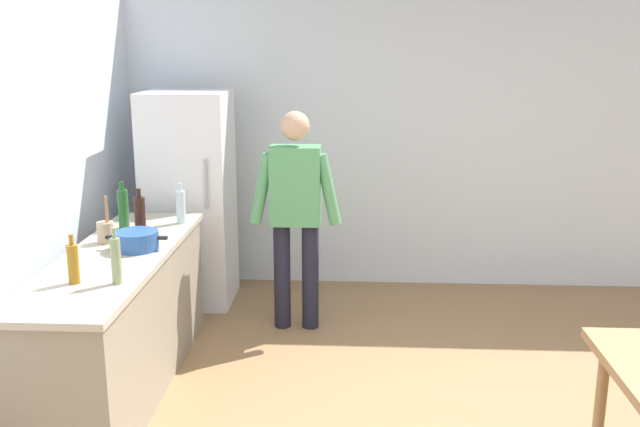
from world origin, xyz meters
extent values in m
cube|color=silver|center=(0.00, 3.00, 1.35)|extent=(6.40, 0.12, 2.70)
cube|color=gray|center=(-2.00, 0.80, 0.43)|extent=(0.60, 2.12, 0.86)
cube|color=#B2A893|center=(-2.00, 0.80, 0.88)|extent=(0.64, 2.20, 0.04)
cube|color=white|center=(-1.90, 2.40, 0.90)|extent=(0.70, 0.64, 1.80)
cylinder|color=#B2B2B7|center=(-1.68, 2.06, 1.10)|extent=(0.02, 0.02, 0.40)
cylinder|color=#1E1E2D|center=(-1.06, 1.85, 0.42)|extent=(0.13, 0.13, 0.84)
cylinder|color=#1E1E2D|center=(-0.84, 1.85, 0.42)|extent=(0.13, 0.13, 0.84)
cube|color=#519960|center=(-0.95, 1.85, 1.14)|extent=(0.38, 0.22, 0.60)
sphere|color=tan|center=(-0.95, 1.85, 1.59)|extent=(0.22, 0.22, 0.22)
cylinder|color=#519960|center=(-1.20, 1.81, 1.12)|extent=(0.20, 0.09, 0.55)
cylinder|color=#519960|center=(-0.70, 1.81, 1.12)|extent=(0.20, 0.09, 0.55)
cylinder|color=#9E754C|center=(0.80, 0.05, 0.35)|extent=(0.06, 0.06, 0.70)
cylinder|color=#285193|center=(-1.89, 0.92, 0.96)|extent=(0.28, 0.28, 0.12)
cube|color=black|center=(-2.06, 0.92, 0.98)|extent=(0.06, 0.03, 0.02)
cube|color=black|center=(-1.72, 0.92, 0.98)|extent=(0.06, 0.03, 0.02)
cylinder|color=tan|center=(-2.15, 1.07, 0.97)|extent=(0.11, 0.11, 0.14)
cylinder|color=olive|center=(-2.13, 1.07, 1.11)|extent=(0.02, 0.05, 0.22)
cylinder|color=olive|center=(-2.13, 1.06, 1.11)|extent=(0.02, 0.04, 0.22)
cylinder|color=#996619|center=(-2.04, 0.27, 1.01)|extent=(0.06, 0.06, 0.22)
cylinder|color=#996619|center=(-2.04, 0.27, 1.15)|extent=(0.03, 0.03, 0.06)
cylinder|color=silver|center=(-1.77, 1.60, 1.02)|extent=(0.07, 0.07, 0.24)
cylinder|color=silver|center=(-1.77, 1.60, 1.17)|extent=(0.03, 0.03, 0.06)
cylinder|color=black|center=(-1.95, 1.21, 1.04)|extent=(0.08, 0.08, 0.28)
cylinder|color=black|center=(-1.95, 1.21, 1.21)|extent=(0.03, 0.03, 0.06)
cylinder|color=gray|center=(-1.80, 0.27, 1.03)|extent=(0.06, 0.06, 0.26)
cylinder|color=gray|center=(-1.80, 0.27, 1.19)|extent=(0.02, 0.02, 0.06)
cylinder|color=#1E5123|center=(-2.14, 1.43, 1.04)|extent=(0.08, 0.08, 0.28)
cylinder|color=#1E5123|center=(-2.14, 1.43, 1.21)|extent=(0.03, 0.03, 0.06)
camera|label=1|loc=(-0.48, -3.37, 2.22)|focal=39.80mm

